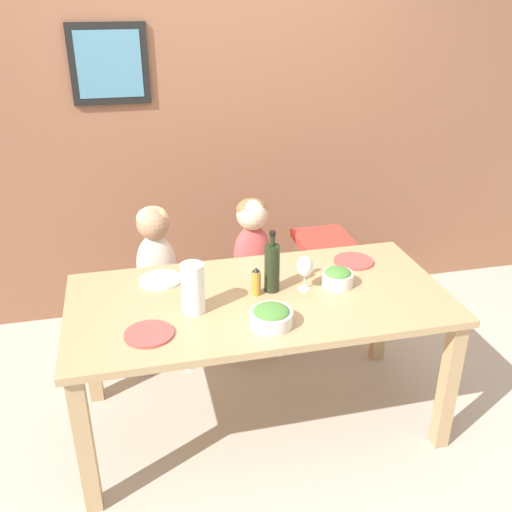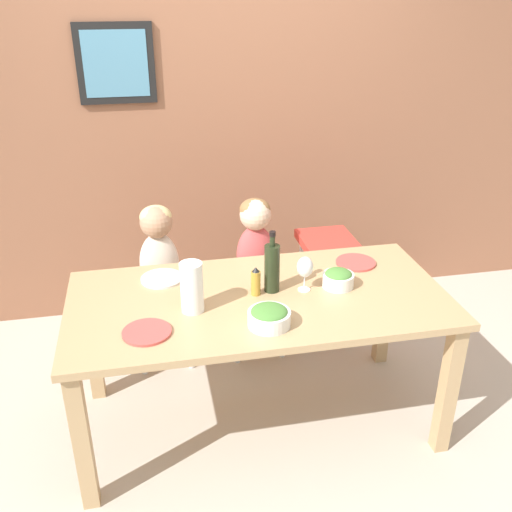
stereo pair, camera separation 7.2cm
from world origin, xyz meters
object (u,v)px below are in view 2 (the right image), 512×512
at_px(salad_bowl_small, 338,278).
at_px(dinner_plate_front_left, 147,332).
at_px(person_child_center, 255,236).
at_px(dinner_plate_back_left, 162,279).
at_px(dinner_plate_back_right, 356,262).
at_px(chair_far_left, 163,303).
at_px(wine_bottle, 272,267).
at_px(salad_bowl_large, 269,316).
at_px(chair_far_center, 255,293).
at_px(paper_towel_roll, 192,287).
at_px(chair_right_highchair, 326,262).
at_px(person_child_left, 158,244).
at_px(wine_glass_near, 305,268).

bearing_deg(salad_bowl_small, dinner_plate_front_left, -165.87).
height_order(person_child_center, salad_bowl_small, person_child_center).
bearing_deg(dinner_plate_back_left, dinner_plate_back_right, -1.31).
relative_size(chair_far_left, wine_bottle, 1.49).
height_order(salad_bowl_large, dinner_plate_front_left, salad_bowl_large).
distance_m(chair_far_center, dinner_plate_front_left, 1.14).
xyz_separation_m(salad_bowl_small, dinner_plate_back_left, (-0.83, 0.24, -0.04)).
distance_m(paper_towel_roll, dinner_plate_front_left, 0.28).
bearing_deg(person_child_center, dinner_plate_back_right, -43.11).
distance_m(wine_bottle, salad_bowl_large, 0.32).
bearing_deg(dinner_plate_back_left, person_child_center, 35.78).
distance_m(salad_bowl_large, dinner_plate_back_right, 0.76).
height_order(chair_right_highchair, person_child_left, person_child_left).
height_order(chair_right_highchair, person_child_center, person_child_center).
xyz_separation_m(salad_bowl_large, dinner_plate_front_left, (-0.52, 0.04, -0.04)).
height_order(person_child_center, paper_towel_roll, person_child_center).
height_order(wine_bottle, dinner_plate_front_left, wine_bottle).
distance_m(chair_far_center, salad_bowl_small, 0.81).
bearing_deg(person_child_left, chair_far_center, -0.20).
height_order(chair_far_center, person_child_center, person_child_center).
height_order(wine_glass_near, dinner_plate_front_left, wine_glass_near).
relative_size(chair_far_center, chair_right_highchair, 0.65).
relative_size(paper_towel_roll, dinner_plate_front_left, 1.13).
distance_m(chair_far_center, person_child_center, 0.38).
bearing_deg(chair_far_center, wine_glass_near, -80.46).
relative_size(person_child_center, dinner_plate_back_left, 2.52).
xyz_separation_m(paper_towel_roll, salad_bowl_large, (0.31, -0.19, -0.07)).
distance_m(dinner_plate_back_left, dinner_plate_back_right, 1.01).
relative_size(wine_bottle, salad_bowl_large, 1.64).
bearing_deg(paper_towel_roll, chair_far_left, 99.46).
relative_size(salad_bowl_large, dinner_plate_back_left, 0.90).
height_order(dinner_plate_front_left, dinner_plate_back_left, same).
bearing_deg(dinner_plate_back_right, chair_far_left, 157.29).
bearing_deg(paper_towel_roll, wine_bottle, 15.70).
distance_m(salad_bowl_small, dinner_plate_back_left, 0.87).
xyz_separation_m(salad_bowl_small, dinner_plate_back_right, (0.17, 0.22, -0.04)).
bearing_deg(wine_glass_near, person_child_left, 135.83).
distance_m(wine_glass_near, dinner_plate_back_right, 0.42).
height_order(person_child_left, wine_glass_near, person_child_left).
bearing_deg(dinner_plate_front_left, person_child_center, 53.61).
relative_size(salad_bowl_small, dinner_plate_back_right, 0.73).
height_order(chair_far_center, salad_bowl_small, salad_bowl_small).
bearing_deg(salad_bowl_large, paper_towel_roll, 148.51).
height_order(chair_right_highchair, dinner_plate_front_left, dinner_plate_front_left).
height_order(chair_right_highchair, wine_bottle, wine_bottle).
height_order(paper_towel_roll, dinner_plate_front_left, paper_towel_roll).
bearing_deg(chair_far_center, chair_far_left, 180.00).
bearing_deg(person_child_center, person_child_left, 180.00).
bearing_deg(dinner_plate_front_left, salad_bowl_large, -4.48).
bearing_deg(person_child_center, wine_bottle, -94.20).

